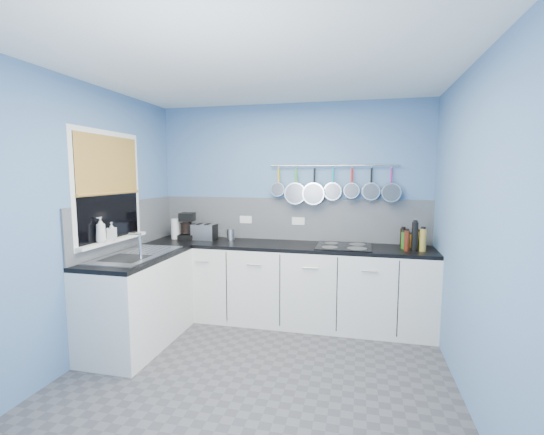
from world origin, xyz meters
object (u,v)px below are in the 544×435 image
at_px(soap_bottle_a, 101,230).
at_px(coffee_maker, 187,226).
at_px(soap_bottle_b, 112,231).
at_px(hob, 344,246).
at_px(paper_towel, 176,229).
at_px(canister, 231,235).
at_px(toaster, 204,232).

xyz_separation_m(soap_bottle_a, coffee_maker, (0.30, 1.15, -0.11)).
distance_m(soap_bottle_b, hob, 2.38).
relative_size(soap_bottle_a, coffee_maker, 0.75).
xyz_separation_m(soap_bottle_b, hob, (2.18, 0.93, -0.23)).
height_order(soap_bottle_b, hob, soap_bottle_b).
distance_m(paper_towel, canister, 0.68).
bearing_deg(coffee_maker, soap_bottle_b, -116.00).
xyz_separation_m(soap_bottle_b, paper_towel, (0.16, 0.99, -0.11)).
relative_size(canister, hob, 0.22).
bearing_deg(toaster, soap_bottle_b, -115.86).
relative_size(soap_bottle_a, canister, 1.85).
xyz_separation_m(soap_bottle_b, canister, (0.84, 1.06, -0.17)).
relative_size(soap_bottle_a, hob, 0.41).
bearing_deg(canister, toaster, -171.50).
xyz_separation_m(paper_towel, coffee_maker, (0.14, 0.00, 0.04)).
bearing_deg(canister, coffee_maker, -172.88).
bearing_deg(coffee_maker, canister, -1.79).
distance_m(paper_towel, hob, 2.02).
relative_size(soap_bottle_a, toaster, 0.83).
distance_m(soap_bottle_a, soap_bottle_b, 0.16).
distance_m(canister, hob, 1.34).
bearing_deg(canister, soap_bottle_b, -128.47).
height_order(canister, hob, canister).
relative_size(paper_towel, toaster, 0.85).
height_order(toaster, hob, toaster).
xyz_separation_m(soap_bottle_a, paper_towel, (0.16, 1.14, -0.15)).
bearing_deg(coffee_maker, soap_bottle_a, -113.79).
distance_m(soap_bottle_a, canister, 1.49).
distance_m(soap_bottle_b, coffee_maker, 1.04).
height_order(coffee_maker, hob, coffee_maker).
relative_size(soap_bottle_b, canister, 1.33).
distance_m(soap_bottle_a, hob, 2.45).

